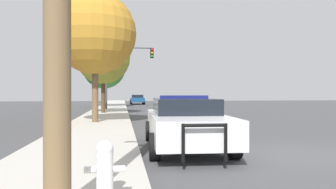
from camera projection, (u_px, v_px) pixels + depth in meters
ground_plane at (283, 154)px, 8.27m from camera, size 110.00×110.00×0.00m
sidewalk_left at (76, 157)px, 7.56m from camera, size 3.00×110.00×0.13m
police_car at (185, 122)px, 9.20m from camera, size 2.29×5.23×1.49m
fire_hydrant at (105, 167)px, 4.51m from camera, size 0.56×0.24×0.78m
traffic_light at (125, 64)px, 29.31m from camera, size 4.31×0.35×5.63m
car_background_distant at (137, 99)px, 44.68m from camera, size 1.97×4.71×1.29m
tree_sidewalk_near at (95, 34)px, 16.01m from camera, size 4.04×4.04×6.37m
tree_sidewalk_mid at (103, 57)px, 23.65m from camera, size 3.90×3.90×5.97m
tree_sidewalk_far at (104, 67)px, 35.30m from camera, size 4.62×4.62×6.50m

